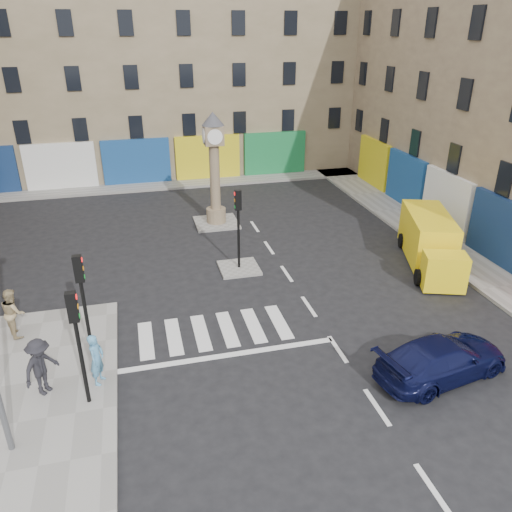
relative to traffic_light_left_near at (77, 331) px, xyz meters
name	(u,v)px	position (x,y,z in m)	size (l,w,h in m)	color
ground	(349,367)	(8.30, -0.20, -2.62)	(120.00, 120.00, 0.00)	black
sidewalk_right	(422,231)	(17.00, 9.80, -2.55)	(2.60, 30.00, 0.15)	gray
sidewalk_far	(168,184)	(4.30, 22.00, -2.55)	(32.00, 2.40, 0.15)	gray
island_near	(239,268)	(6.30, 7.80, -2.56)	(1.80, 1.80, 0.12)	gray
island_far	(216,223)	(6.30, 13.80, -2.56)	(2.40, 2.40, 0.12)	gray
building_far	(153,51)	(4.30, 27.80, 5.88)	(32.00, 10.00, 17.00)	#8D7B5E
traffic_light_left_near	(77,331)	(0.00, 0.00, 0.00)	(0.28, 0.22, 3.70)	black
traffic_light_left_far	(82,291)	(0.00, 2.40, 0.00)	(0.28, 0.22, 3.70)	black
traffic_light_island	(238,217)	(6.30, 7.80, -0.03)	(0.28, 0.22, 3.70)	black
clock_pillar	(214,162)	(6.30, 13.80, 0.93)	(1.20, 1.20, 6.10)	#8F7C5D
navy_sedan	(442,358)	(10.94, -1.34, -1.95)	(1.88, 4.61, 1.34)	black
yellow_van	(430,241)	(15.16, 6.29, -1.53)	(3.68, 6.32, 2.21)	yellow
pedestrian_blue	(97,359)	(0.30, 0.84, -1.61)	(0.63, 0.41, 1.72)	#508EB7
pedestrian_tan	(13,312)	(-2.67, 4.33, -1.56)	(0.89, 0.69, 1.83)	#9E8961
pedestrian_dark	(41,367)	(-1.29, 0.75, -1.53)	(1.21, 0.70, 1.88)	black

